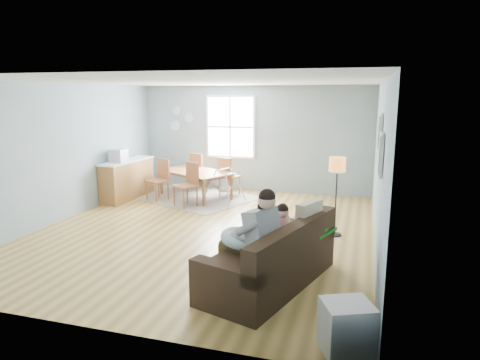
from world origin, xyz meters
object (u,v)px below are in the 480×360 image
(dining_table, at_px, (194,184))
(counter, at_px, (127,179))
(father, at_px, (252,236))
(chair_nw, at_px, (199,169))
(chair_se, at_px, (188,181))
(monitor, at_px, (119,156))
(storage_cube, at_px, (346,328))
(sofa, at_px, (274,262))
(chair_sw, at_px, (160,177))
(chair_ne, at_px, (227,174))
(floor_lamp, at_px, (337,171))
(baby_swing, at_px, (224,187))
(toddler, at_px, (276,227))

(dining_table, xyz_separation_m, counter, (-1.52, -0.51, 0.14))
(father, xyz_separation_m, chair_nw, (-2.84, 5.28, -0.18))
(chair_se, distance_m, monitor, 1.80)
(storage_cube, relative_size, monitor, 1.73)
(monitor, bearing_deg, sofa, -37.64)
(father, bearing_deg, chair_sw, 129.54)
(chair_nw, height_order, chair_ne, chair_nw)
(floor_lamp, height_order, chair_ne, floor_lamp)
(counter, bearing_deg, baby_swing, 6.27)
(toddler, height_order, baby_swing, toddler)
(sofa, relative_size, father, 1.71)
(sofa, relative_size, storage_cube, 3.99)
(storage_cube, xyz_separation_m, monitor, (-5.40, 4.68, 0.82))
(sofa, xyz_separation_m, chair_se, (-2.68, 3.43, 0.26))
(chair_ne, distance_m, counter, 2.42)
(sofa, height_order, baby_swing, sofa)
(chair_sw, bearing_deg, storage_cube, -48.08)
(chair_se, bearing_deg, dining_table, 103.80)
(chair_ne, xyz_separation_m, counter, (-2.23, -0.94, -0.08))
(father, distance_m, counter, 5.77)
(dining_table, xyz_separation_m, chair_se, (0.20, -0.80, 0.24))
(chair_sw, height_order, chair_se, chair_se)
(toddler, relative_size, chair_ne, 0.87)
(monitor, bearing_deg, chair_ne, 29.23)
(dining_table, relative_size, monitor, 5.43)
(father, height_order, monitor, father)
(storage_cube, height_order, monitor, monitor)
(dining_table, bearing_deg, sofa, -26.49)
(chair_se, bearing_deg, storage_cube, -52.07)
(floor_lamp, relative_size, counter, 0.83)
(dining_table, height_order, chair_nw, chair_nw)
(chair_sw, height_order, baby_swing, chair_sw)
(chair_sw, distance_m, monitor, 1.06)
(chair_sw, relative_size, monitor, 2.85)
(toddler, height_order, chair_nw, toddler)
(dining_table, height_order, baby_swing, baby_swing)
(chair_sw, height_order, chair_nw, chair_nw)
(floor_lamp, relative_size, chair_ne, 1.47)
(toddler, relative_size, dining_table, 0.45)
(chair_ne, bearing_deg, toddler, -64.14)
(sofa, height_order, dining_table, sofa)
(toddler, xyz_separation_m, storage_cube, (1.01, -1.50, -0.48))
(chair_nw, relative_size, monitor, 2.88)
(chair_sw, relative_size, chair_ne, 1.01)
(storage_cube, bearing_deg, chair_nw, 122.71)
(storage_cube, bearing_deg, dining_table, 125.05)
(floor_lamp, distance_m, counter, 5.27)
(monitor, bearing_deg, chair_nw, 50.45)
(toddler, height_order, monitor, monitor)
(sofa, relative_size, monitor, 6.89)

